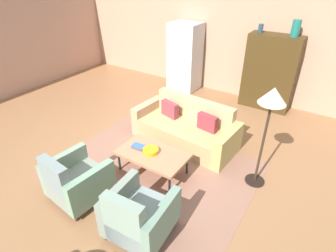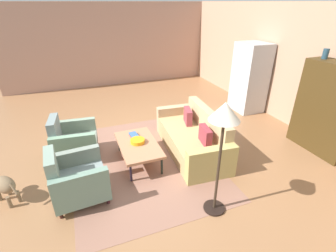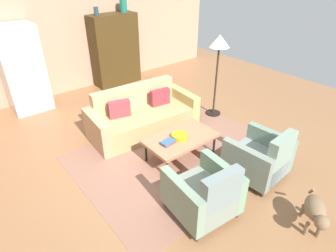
{
  "view_description": "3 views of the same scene",
  "coord_description": "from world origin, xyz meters",
  "px_view_note": "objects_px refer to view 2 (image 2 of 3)",
  "views": [
    {
      "loc": [
        2.76,
        -3.32,
        3.18
      ],
      "look_at": [
        0.52,
        0.11,
        0.69
      ],
      "focal_mm": 28.77,
      "sensor_mm": 36.0,
      "label": 1
    },
    {
      "loc": [
        4.41,
        -1.27,
        2.79
      ],
      "look_at": [
        0.52,
        0.23,
        0.67
      ],
      "focal_mm": 26.19,
      "sensor_mm": 36.0,
      "label": 2
    },
    {
      "loc": [
        -2.16,
        -3.32,
        3.0
      ],
      "look_at": [
        0.36,
        -0.22,
        0.61
      ],
      "focal_mm": 30.31,
      "sensor_mm": 36.0,
      "label": 3
    }
  ],
  "objects_px": {
    "armchair_left": "(72,142)",
    "book_stack": "(134,135)",
    "vase_tall": "(326,54)",
    "armchair_right": "(75,180)",
    "cabinet": "(329,109)",
    "dog": "(3,184)",
    "coffee_table": "(138,145)",
    "refrigerator": "(250,78)",
    "fruit_bowl": "(138,141)",
    "couch": "(195,138)",
    "floor_lamp": "(224,123)"
  },
  "relations": [
    {
      "from": "armchair_left",
      "to": "book_stack",
      "type": "xyz_separation_m",
      "value": [
        0.31,
        1.16,
        0.08
      ]
    },
    {
      "from": "armchair_left",
      "to": "vase_tall",
      "type": "height_order",
      "value": "vase_tall"
    },
    {
      "from": "armchair_right",
      "to": "cabinet",
      "type": "distance_m",
      "value": 4.86
    },
    {
      "from": "book_stack",
      "to": "dog",
      "type": "relative_size",
      "value": 0.41
    },
    {
      "from": "dog",
      "to": "cabinet",
      "type": "bearing_deg",
      "value": -133.56
    },
    {
      "from": "vase_tall",
      "to": "coffee_table",
      "type": "bearing_deg",
      "value": -97.74
    },
    {
      "from": "dog",
      "to": "vase_tall",
      "type": "bearing_deg",
      "value": -129.66
    },
    {
      "from": "armchair_right",
      "to": "dog",
      "type": "xyz_separation_m",
      "value": [
        -0.33,
        -1.02,
        -0.03
      ]
    },
    {
      "from": "armchair_right",
      "to": "cabinet",
      "type": "relative_size",
      "value": 0.49
    },
    {
      "from": "vase_tall",
      "to": "refrigerator",
      "type": "relative_size",
      "value": 0.1
    },
    {
      "from": "cabinet",
      "to": "refrigerator",
      "type": "height_order",
      "value": "refrigerator"
    },
    {
      "from": "cabinet",
      "to": "refrigerator",
      "type": "relative_size",
      "value": 0.97
    },
    {
      "from": "coffee_table",
      "to": "armchair_right",
      "type": "distance_m",
      "value": 1.31
    },
    {
      "from": "armchair_right",
      "to": "vase_tall",
      "type": "relative_size",
      "value": 4.57
    },
    {
      "from": "cabinet",
      "to": "dog",
      "type": "xyz_separation_m",
      "value": [
        -0.62,
        -5.84,
        -0.59
      ]
    },
    {
      "from": "fruit_bowl",
      "to": "vase_tall",
      "type": "relative_size",
      "value": 1.41
    },
    {
      "from": "couch",
      "to": "armchair_left",
      "type": "distance_m",
      "value": 2.43
    },
    {
      "from": "vase_tall",
      "to": "couch",
      "type": "bearing_deg",
      "value": -101.24
    },
    {
      "from": "refrigerator",
      "to": "armchair_left",
      "type": "bearing_deg",
      "value": -80.16
    },
    {
      "from": "coffee_table",
      "to": "armchair_left",
      "type": "distance_m",
      "value": 1.31
    },
    {
      "from": "fruit_bowl",
      "to": "coffee_table",
      "type": "bearing_deg",
      "value": 0.0
    },
    {
      "from": "couch",
      "to": "coffee_table",
      "type": "xyz_separation_m",
      "value": [
        -0.01,
        -1.19,
        0.08
      ]
    },
    {
      "from": "book_stack",
      "to": "vase_tall",
      "type": "height_order",
      "value": "vase_tall"
    },
    {
      "from": "book_stack",
      "to": "cabinet",
      "type": "xyz_separation_m",
      "value": [
        1.19,
        3.66,
        0.47
      ]
    },
    {
      "from": "coffee_table",
      "to": "armchair_left",
      "type": "xyz_separation_m",
      "value": [
        -0.61,
        -1.17,
        -0.02
      ]
    },
    {
      "from": "dog",
      "to": "floor_lamp",
      "type": "bearing_deg",
      "value": -151.89
    },
    {
      "from": "floor_lamp",
      "to": "fruit_bowl",
      "type": "bearing_deg",
      "value": -155.92
    },
    {
      "from": "cabinet",
      "to": "dog",
      "type": "relative_size",
      "value": 3.04
    },
    {
      "from": "couch",
      "to": "dog",
      "type": "height_order",
      "value": "couch"
    },
    {
      "from": "cabinet",
      "to": "dog",
      "type": "distance_m",
      "value": 5.91
    },
    {
      "from": "refrigerator",
      "to": "dog",
      "type": "relative_size",
      "value": 3.12
    },
    {
      "from": "refrigerator",
      "to": "floor_lamp",
      "type": "height_order",
      "value": "refrigerator"
    },
    {
      "from": "fruit_bowl",
      "to": "book_stack",
      "type": "relative_size",
      "value": 1.11
    },
    {
      "from": "book_stack",
      "to": "couch",
      "type": "bearing_deg",
      "value": 75.92
    },
    {
      "from": "couch",
      "to": "refrigerator",
      "type": "height_order",
      "value": "refrigerator"
    },
    {
      "from": "book_stack",
      "to": "vase_tall",
      "type": "xyz_separation_m",
      "value": [
        0.79,
        3.66,
        1.47
      ]
    },
    {
      "from": "vase_tall",
      "to": "armchair_left",
      "type": "bearing_deg",
      "value": -102.9
    },
    {
      "from": "armchair_right",
      "to": "book_stack",
      "type": "bearing_deg",
      "value": 123.77
    },
    {
      "from": "floor_lamp",
      "to": "dog",
      "type": "height_order",
      "value": "floor_lamp"
    },
    {
      "from": "couch",
      "to": "book_stack",
      "type": "distance_m",
      "value": 1.24
    },
    {
      "from": "couch",
      "to": "cabinet",
      "type": "distance_m",
      "value": 2.69
    },
    {
      "from": "fruit_bowl",
      "to": "cabinet",
      "type": "bearing_deg",
      "value": 75.69
    },
    {
      "from": "book_stack",
      "to": "dog",
      "type": "height_order",
      "value": "dog"
    },
    {
      "from": "coffee_table",
      "to": "couch",
      "type": "bearing_deg",
      "value": 89.69
    },
    {
      "from": "armchair_right",
      "to": "refrigerator",
      "type": "bearing_deg",
      "value": 109.29
    },
    {
      "from": "dog",
      "to": "armchair_right",
      "type": "bearing_deg",
      "value": -145.33
    },
    {
      "from": "armchair_left",
      "to": "book_stack",
      "type": "height_order",
      "value": "armchair_left"
    },
    {
      "from": "vase_tall",
      "to": "floor_lamp",
      "type": "distance_m",
      "value": 3.15
    },
    {
      "from": "fruit_bowl",
      "to": "refrigerator",
      "type": "xyz_separation_m",
      "value": [
        -1.39,
        3.55,
        0.49
      ]
    },
    {
      "from": "refrigerator",
      "to": "floor_lamp",
      "type": "bearing_deg",
      "value": -42.97
    }
  ]
}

